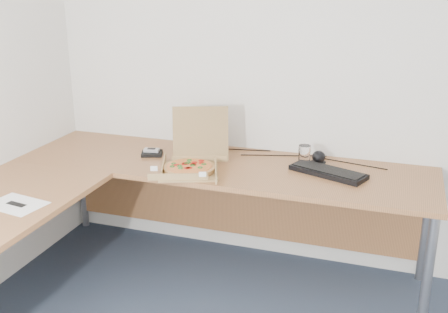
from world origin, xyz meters
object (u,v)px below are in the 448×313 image
(desk, at_px, (142,187))
(drinking_glass, at_px, (304,156))
(wallet, at_px, (152,153))
(keyboard, at_px, (328,172))
(pizza_box, at_px, (190,164))

(desk, bearing_deg, drinking_glass, 34.62)
(desk, distance_m, wallet, 0.47)
(keyboard, height_order, wallet, keyboard)
(pizza_box, distance_m, wallet, 0.39)
(drinking_glass, distance_m, keyboard, 0.19)
(desk, height_order, wallet, wallet)
(drinking_glass, relative_size, wallet, 0.98)
(desk, bearing_deg, keyboard, 25.08)
(pizza_box, relative_size, drinking_glass, 3.09)
(keyboard, bearing_deg, pizza_box, -144.59)
(drinking_glass, bearing_deg, wallet, -173.44)
(pizza_box, height_order, wallet, pizza_box)
(drinking_glass, height_order, wallet, drinking_glass)
(drinking_glass, xyz_separation_m, keyboard, (0.16, -0.10, -0.05))
(pizza_box, height_order, drinking_glass, pizza_box)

